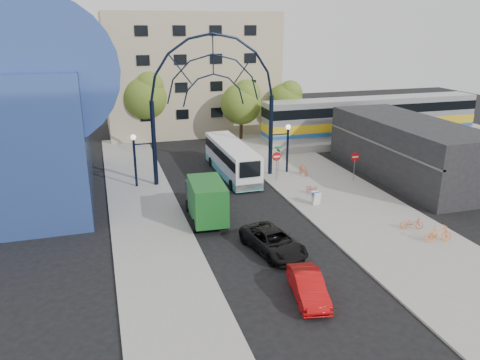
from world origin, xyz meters
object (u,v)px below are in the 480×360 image
object	(u,v)px
train_car	(372,117)
tree_north_a	(242,102)
bike_far_a	(412,223)
bike_far_b	(439,234)
tree_north_b	(146,94)
gateway_arch	(213,78)
do_not_enter_sign	(355,160)
city_bus	(232,159)
stop_sign	(277,159)
black_suv	(273,241)
street_name_sign	(278,155)
red_sedan	(308,287)
sandwich_board	(316,197)
tree_north_c	(286,100)
bike_near_b	(304,170)
bike_near_a	(313,189)
green_truck	(205,199)

from	to	relation	value
train_car	tree_north_a	size ratio (longest dim) A/B	3.59
bike_far_a	bike_far_b	xyz separation A→B (m)	(0.37, -2.07, 0.14)
tree_north_b	bike_far_b	world-z (taller)	tree_north_b
gateway_arch	do_not_enter_sign	xyz separation A→B (m)	(11.00, -4.00, -6.58)
city_bus	stop_sign	bearing A→B (deg)	-44.28
black_suv	bike_far_b	size ratio (longest dim) A/B	2.73
street_name_sign	red_sedan	world-z (taller)	street_name_sign
city_bus	sandwich_board	bearing A→B (deg)	-67.02
city_bus	train_car	bearing A→B (deg)	20.81
red_sedan	tree_north_b	bearing A→B (deg)	106.42
street_name_sign	city_bus	xyz separation A→B (m)	(-3.46, 2.35, -0.65)
gateway_arch	tree_north_c	distance (m)	18.95
train_car	bike_near_b	distance (m)	15.58
tree_north_b	bike_far_b	bearing A→B (deg)	-66.36
sandwich_board	red_sedan	distance (m)	12.35
bike_near_b	black_suv	bearing A→B (deg)	-124.94
black_suv	bike_far_a	xyz separation A→B (m)	(9.62, 0.20, -0.16)
do_not_enter_sign	bike_near_a	distance (m)	5.30
gateway_arch	tree_north_c	world-z (taller)	gateway_arch
red_sedan	do_not_enter_sign	bearing A→B (deg)	63.69
stop_sign	street_name_sign	xyz separation A→B (m)	(0.40, 0.60, 0.14)
green_truck	red_sedan	bearing A→B (deg)	-73.28
train_car	bike_far_a	world-z (taller)	train_car
green_truck	red_sedan	distance (m)	11.26
red_sedan	black_suv	bearing A→B (deg)	98.93
green_truck	bike_near_a	size ratio (longest dim) A/B	3.87
red_sedan	bike_far_b	world-z (taller)	red_sedan
tree_north_b	red_sedan	world-z (taller)	tree_north_b
gateway_arch	stop_sign	world-z (taller)	gateway_arch
bike_near_a	red_sedan	bearing A→B (deg)	-130.91
bike_near_a	tree_north_b	bearing A→B (deg)	100.27
black_suv	bike_near_b	size ratio (longest dim) A/B	3.06
street_name_sign	green_truck	xyz separation A→B (m)	(-7.86, -6.64, -0.67)
stop_sign	train_car	bearing A→B (deg)	33.34
tree_north_a	tree_north_b	world-z (taller)	tree_north_b
bike_near_a	bike_far_b	size ratio (longest dim) A/B	0.86
tree_north_b	bike_far_a	distance (m)	32.93
street_name_sign	red_sedan	distance (m)	18.42
stop_sign	green_truck	xyz separation A→B (m)	(-7.46, -6.04, -0.53)
sandwich_board	bike_near_a	xyz separation A→B (m)	(0.70, 2.04, -0.22)
tree_north_c	do_not_enter_sign	bearing A→B (deg)	-93.58
green_truck	black_suv	size ratio (longest dim) A/B	1.22
stop_sign	do_not_enter_sign	world-z (taller)	stop_sign
red_sedan	green_truck	bearing A→B (deg)	113.40
red_sedan	stop_sign	bearing A→B (deg)	84.13
stop_sign	bike_near_b	distance (m)	3.28
black_suv	bike_far_a	distance (m)	9.62
tree_north_b	red_sedan	bearing A→B (deg)	-83.83
gateway_arch	bike_far_b	xyz separation A→B (m)	(10.00, -15.79, -7.90)
sandwich_board	bike_near_b	bearing A→B (deg)	73.08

